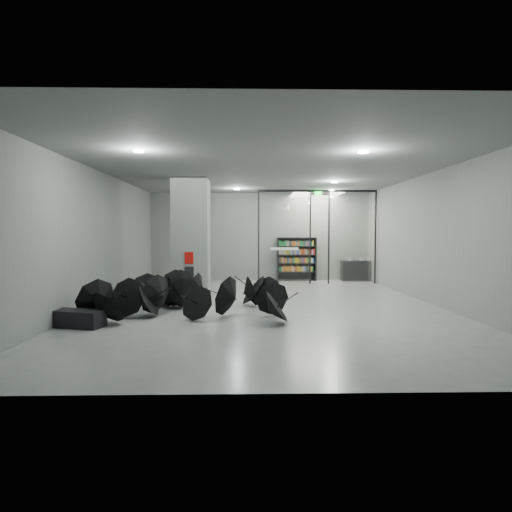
{
  "coord_description": "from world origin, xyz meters",
  "views": [
    {
      "loc": [
        -0.62,
        -12.57,
        2.14
      ],
      "look_at": [
        -0.3,
        1.5,
        1.4
      ],
      "focal_mm": 29.87,
      "sensor_mm": 36.0,
      "label": 1
    }
  ],
  "objects_px": {
    "bookshelf": "(297,259)",
    "umbrella_cluster": "(185,300)",
    "column": "(191,238)",
    "shop_counter": "(358,271)",
    "bench": "(77,318)"
  },
  "relations": [
    {
      "from": "bookshelf",
      "to": "umbrella_cluster",
      "type": "bearing_deg",
      "value": -119.16
    },
    {
      "from": "bookshelf",
      "to": "shop_counter",
      "type": "height_order",
      "value": "bookshelf"
    },
    {
      "from": "column",
      "to": "umbrella_cluster",
      "type": "relative_size",
      "value": 0.72
    },
    {
      "from": "bookshelf",
      "to": "shop_counter",
      "type": "distance_m",
      "value": 2.85
    },
    {
      "from": "bookshelf",
      "to": "umbrella_cluster",
      "type": "height_order",
      "value": "bookshelf"
    },
    {
      "from": "shop_counter",
      "to": "umbrella_cluster",
      "type": "distance_m",
      "value": 10.05
    },
    {
      "from": "column",
      "to": "bench",
      "type": "bearing_deg",
      "value": -112.54
    },
    {
      "from": "column",
      "to": "bookshelf",
      "type": "height_order",
      "value": "column"
    },
    {
      "from": "bench",
      "to": "shop_counter",
      "type": "height_order",
      "value": "shop_counter"
    },
    {
      "from": "bench",
      "to": "umbrella_cluster",
      "type": "bearing_deg",
      "value": 58.13
    },
    {
      "from": "column",
      "to": "bookshelf",
      "type": "distance_m",
      "value": 6.4
    },
    {
      "from": "shop_counter",
      "to": "column",
      "type": "bearing_deg",
      "value": -148.53
    },
    {
      "from": "column",
      "to": "bookshelf",
      "type": "xyz_separation_m",
      "value": [
        4.17,
        4.75,
        -1.02
      ]
    },
    {
      "from": "column",
      "to": "bookshelf",
      "type": "bearing_deg",
      "value": 48.71
    },
    {
      "from": "bookshelf",
      "to": "umbrella_cluster",
      "type": "xyz_separation_m",
      "value": [
        -4.0,
        -7.53,
        -0.68
      ]
    }
  ]
}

